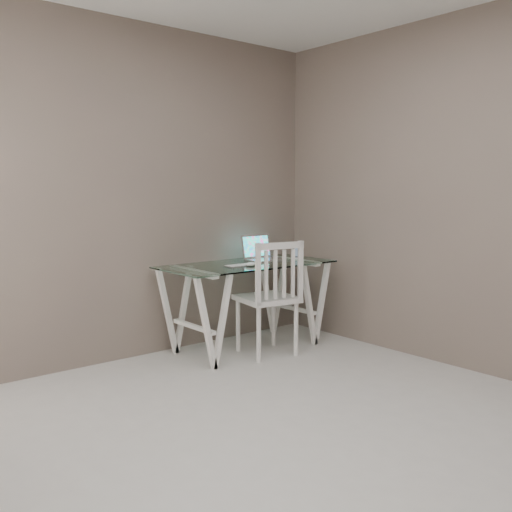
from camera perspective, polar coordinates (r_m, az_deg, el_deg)
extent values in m
plane|color=#B6B3AE|center=(3.09, 5.66, -19.94)|extent=(4.50, 4.50, 0.00)
cube|color=#6C5E55|center=(4.62, -14.51, 6.12)|extent=(4.00, 0.02, 2.70)
cube|color=silver|center=(4.88, -0.89, -0.83)|extent=(1.50, 0.70, 0.01)
cube|color=white|center=(4.62, -6.24, -6.05)|extent=(0.24, 0.62, 0.72)
cube|color=white|center=(5.29, 3.77, -4.38)|extent=(0.24, 0.62, 0.72)
cube|color=silver|center=(4.77, 1.08, -4.27)|extent=(0.51, 0.51, 0.04)
cylinder|color=silver|center=(4.59, 0.27, -7.87)|extent=(0.04, 0.04, 0.45)
cylinder|color=silver|center=(4.77, 4.02, -7.32)|extent=(0.04, 0.04, 0.45)
cylinder|color=silver|center=(4.89, -1.81, -6.95)|extent=(0.04, 0.04, 0.45)
cylinder|color=silver|center=(5.06, 1.79, -6.48)|extent=(0.04, 0.04, 0.45)
cube|color=silver|center=(4.56, 2.38, -1.66)|extent=(0.44, 0.11, 0.49)
cube|color=silver|center=(5.08, 0.95, -0.37)|extent=(0.32, 0.22, 0.01)
cube|color=#19D899|center=(5.17, 0.00, 0.99)|extent=(0.32, 0.05, 0.21)
cube|color=silver|center=(4.74, -1.52, -0.94)|extent=(0.28, 0.12, 0.01)
ellipsoid|color=white|center=(4.71, -0.51, -0.82)|extent=(0.10, 0.06, 0.03)
cube|color=white|center=(5.22, 4.10, -0.19)|extent=(0.07, 0.07, 0.01)
cube|color=black|center=(5.22, 4.04, 0.47)|extent=(0.05, 0.03, 0.11)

